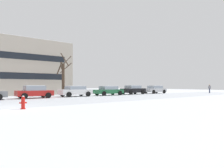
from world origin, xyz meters
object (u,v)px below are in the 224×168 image
object	(u,v)px
parked_car_red	(34,92)
parked_car_silver	(155,89)
fire_hydrant	(23,102)
parked_car_white	(75,91)
parked_car_green	(109,90)
parked_car_black	(133,90)
pedestrian_crossing	(210,88)

from	to	relation	value
parked_car_red	parked_car_silver	size ratio (longest dim) A/B	0.93
fire_hydrant	parked_car_white	world-z (taller)	parked_car_white
parked_car_silver	fire_hydrant	bearing A→B (deg)	-157.98
parked_car_green	parked_car_black	xyz separation A→B (m)	(5.20, 0.30, 0.04)
fire_hydrant	parked_car_silver	bearing A→B (deg)	22.02
parked_car_silver	pedestrian_crossing	size ratio (longest dim) A/B	2.69
parked_car_silver	pedestrian_crossing	world-z (taller)	pedestrian_crossing
parked_car_red	parked_car_silver	bearing A→B (deg)	-0.47
fire_hydrant	parked_car_green	world-z (taller)	parked_car_green
parked_car_red	parked_car_green	world-z (taller)	parked_car_red
parked_car_green	parked_car_silver	size ratio (longest dim) A/B	1.02
fire_hydrant	parked_car_silver	world-z (taller)	parked_car_silver
fire_hydrant	parked_car_green	xyz separation A→B (m)	(14.21, 9.87, 0.28)
fire_hydrant	parked_car_white	distance (m)	13.57
fire_hydrant	parked_car_black	xyz separation A→B (m)	(19.41, 10.17, 0.32)
parked_car_green	pedestrian_crossing	xyz separation A→B (m)	(19.49, -5.17, 0.22)
parked_car_silver	parked_car_red	bearing A→B (deg)	179.53
parked_car_silver	parked_car_green	bearing A→B (deg)	-179.55
pedestrian_crossing	parked_car_red	bearing A→B (deg)	169.72
parked_car_white	pedestrian_crossing	xyz separation A→B (m)	(24.69, -5.44, 0.20)
parked_car_white	parked_car_silver	xyz separation A→B (m)	(15.60, -0.19, 0.00)
parked_car_white	parked_car_black	bearing A→B (deg)	0.15
parked_car_red	parked_car_white	size ratio (longest dim) A/B	0.95
parked_car_white	parked_car_red	bearing A→B (deg)	-179.75
parked_car_green	pedestrian_crossing	size ratio (longest dim) A/B	2.74
pedestrian_crossing	parked_car_black	bearing A→B (deg)	159.06
parked_car_green	fire_hydrant	bearing A→B (deg)	-145.20
parked_car_red	parked_car_white	bearing A→B (deg)	0.25
parked_car_black	parked_car_silver	world-z (taller)	parked_car_black
parked_car_white	parked_car_silver	bearing A→B (deg)	-0.71
fire_hydrant	parked_car_white	xyz separation A→B (m)	(9.01, 10.15, 0.30)
parked_car_black	pedestrian_crossing	size ratio (longest dim) A/B	2.54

